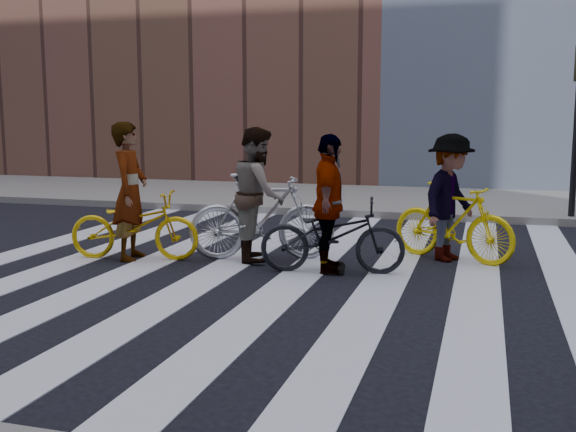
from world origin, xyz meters
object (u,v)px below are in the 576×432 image
at_px(bike_dark_rear, 332,236).
at_px(rider_rear, 329,204).
at_px(bike_yellow_left, 134,225).
at_px(bike_yellow_right, 453,222).
at_px(rider_left, 130,191).
at_px(rider_right, 450,198).
at_px(bike_silver_mid, 262,217).
at_px(rider_mid, 258,194).

bearing_deg(bike_dark_rear, rider_rear, 80.37).
height_order(bike_yellow_left, bike_yellow_right, bike_yellow_right).
height_order(bike_yellow_left, rider_left, rider_left).
height_order(rider_left, rider_right, rider_left).
height_order(bike_yellow_left, bike_silver_mid, bike_silver_mid).
xyz_separation_m(bike_yellow_left, rider_right, (4.33, 1.19, 0.41)).
bearing_deg(bike_yellow_left, rider_rear, -100.77).
xyz_separation_m(bike_silver_mid, rider_mid, (-0.05, 0.00, 0.32)).
height_order(bike_yellow_left, rider_mid, rider_mid).
height_order(bike_dark_rear, rider_right, rider_right).
bearing_deg(bike_silver_mid, rider_rear, -133.62).
bearing_deg(bike_yellow_left, bike_yellow_right, -84.83).
distance_m(bike_silver_mid, bike_yellow_right, 2.71).
distance_m(bike_dark_rear, rider_left, 3.00).
relative_size(bike_silver_mid, bike_dark_rear, 1.10).
bearing_deg(bike_dark_rear, rider_mid, 56.69).
relative_size(bike_yellow_right, bike_dark_rear, 0.98).
distance_m(bike_yellow_left, bike_dark_rear, 2.91).
height_order(bike_silver_mid, rider_mid, rider_mid).
distance_m(bike_yellow_left, rider_left, 0.49).
height_order(bike_silver_mid, rider_left, rider_left).
relative_size(bike_yellow_left, bike_dark_rear, 0.99).
relative_size(bike_silver_mid, bike_yellow_right, 1.12).
bearing_deg(bike_yellow_right, rider_left, 129.47).
bearing_deg(rider_mid, bike_dark_rear, -131.73).
distance_m(rider_mid, rider_right, 2.71).
relative_size(bike_yellow_left, rider_mid, 0.99).
height_order(bike_silver_mid, rider_right, rider_right).
distance_m(bike_dark_rear, rider_right, 1.92).
height_order(bike_yellow_right, rider_left, rider_left).
distance_m(bike_yellow_left, rider_rear, 2.89).
relative_size(bike_yellow_left, rider_right, 1.04).
distance_m(bike_yellow_left, rider_right, 4.51).
distance_m(bike_silver_mid, rider_right, 2.68).
bearing_deg(rider_left, rider_right, -84.83).
distance_m(bike_yellow_left, bike_silver_mid, 1.83).
bearing_deg(rider_rear, rider_right, -59.82).
distance_m(bike_yellow_right, rider_mid, 2.79).
bearing_deg(rider_mid, bike_yellow_left, 87.89).
distance_m(rider_mid, rider_rear, 1.26).
relative_size(bike_yellow_right, rider_mid, 0.98).
distance_m(bike_yellow_right, rider_left, 4.61).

